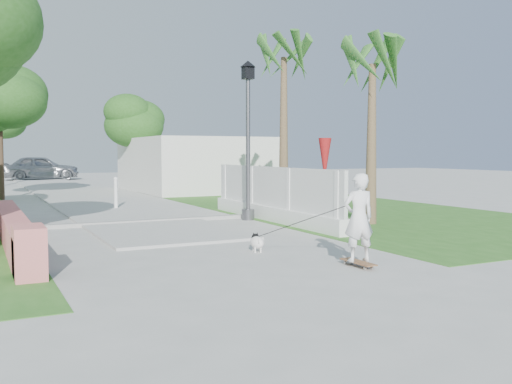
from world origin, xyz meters
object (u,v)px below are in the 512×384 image
bollard (116,192)px  patio_umbrella (325,160)px  dog (257,242)px  parked_car (41,168)px  street_lamp (248,134)px  skateboarder (308,222)px

bollard → patio_umbrella: 7.25m
bollard → dog: 9.26m
bollard → parked_car: 22.74m
street_lamp → dog: 5.64m
bollard → patio_umbrella: (4.60, -5.50, 1.10)m
street_lamp → patio_umbrella: (1.90, -1.00, -0.74)m
dog → parked_car: 31.99m
skateboarder → parked_car: 33.15m
parked_car → street_lamp: bearing=-169.1°
skateboarder → parked_car: parked_car is taller
patio_umbrella → parked_car: patio_umbrella is taller
patio_umbrella → skateboarder: size_ratio=0.89×
dog → parked_car: size_ratio=0.10×
dog → street_lamp: bearing=82.5°
patio_umbrella → skateboarder: bearing=-126.1°
parked_car → bollard: bearing=-174.7°
street_lamp → parked_car: (-2.71, 27.24, -1.58)m
dog → bollard: bearing=110.1°
street_lamp → skateboarder: size_ratio=1.71×
bollard → dog: bearing=-86.2°
dog → parked_car: parked_car is taller
bollard → skateboarder: bearing=-84.3°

